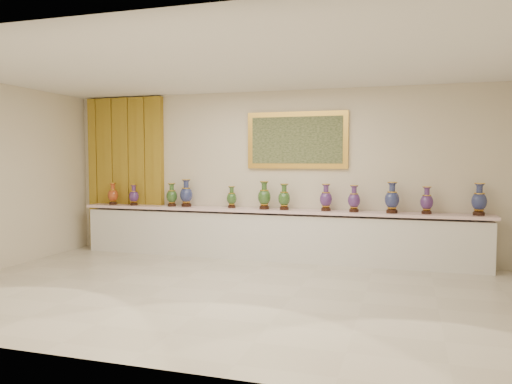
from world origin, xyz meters
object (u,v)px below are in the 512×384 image
(vase_1, at_px, (134,196))
(vase_2, at_px, (172,196))
(vase_0, at_px, (113,195))
(counter, at_px, (272,235))

(vase_1, xyz_separation_m, vase_2, (0.80, 0.01, 0.02))
(vase_1, bearing_deg, vase_0, -179.59)
(counter, bearing_deg, vase_2, -178.61)
(counter, height_order, vase_1, vase_1)
(vase_0, distance_m, vase_1, 0.46)
(vase_2, bearing_deg, counter, 1.39)
(counter, xyz_separation_m, vase_2, (-1.93, -0.05, 0.66))
(counter, xyz_separation_m, vase_1, (-2.73, -0.05, 0.64))
(counter, xyz_separation_m, vase_0, (-3.18, -0.06, 0.65))
(vase_0, height_order, vase_1, vase_0)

